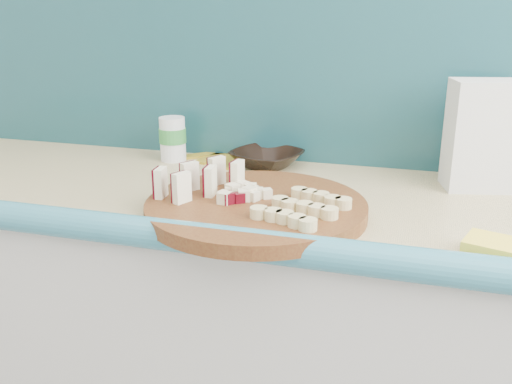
% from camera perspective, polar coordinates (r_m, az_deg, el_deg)
% --- Properties ---
extents(kitchen_counter, '(2.20, 0.63, 0.91)m').
position_cam_1_polar(kitchen_counter, '(1.52, -1.76, -16.16)').
color(kitchen_counter, beige).
rests_on(kitchen_counter, ground).
extents(backsplash, '(2.20, 0.02, 0.50)m').
position_cam_1_polar(backsplash, '(1.54, 1.44, 12.48)').
color(backsplash, teal).
rests_on(backsplash, kitchen_counter).
extents(cutting_board, '(0.57, 0.57, 0.03)m').
position_cam_1_polar(cutting_board, '(1.15, 0.00, -1.60)').
color(cutting_board, '#471E0F').
rests_on(cutting_board, kitchen_counter).
extents(apple_wedges, '(0.16, 0.18, 0.06)m').
position_cam_1_polar(apple_wedges, '(1.20, -5.68, 1.34)').
color(apple_wedges, '#F9EFC7').
rests_on(apple_wedges, cutting_board).
extents(apple_chunks, '(0.08, 0.08, 0.02)m').
position_cam_1_polar(apple_chunks, '(1.16, -1.12, -0.15)').
color(apple_chunks, '#F5EFC4').
rests_on(apple_chunks, cutting_board).
extents(banana_slices, '(0.18, 0.20, 0.02)m').
position_cam_1_polar(banana_slices, '(1.09, 4.72, -1.55)').
color(banana_slices, '#DAC585').
rests_on(banana_slices, cutting_board).
extents(brown_bowl, '(0.23, 0.23, 0.04)m').
position_cam_1_polar(brown_bowl, '(1.49, 1.08, 3.35)').
color(brown_bowl, black).
rests_on(brown_bowl, kitchen_counter).
extents(flour_bag, '(0.16, 0.13, 0.25)m').
position_cam_1_polar(flour_bag, '(1.39, 21.58, 5.28)').
color(flour_bag, silver).
rests_on(flour_bag, kitchen_counter).
extents(canister, '(0.07, 0.07, 0.12)m').
position_cam_1_polar(canister, '(1.56, -8.33, 5.36)').
color(canister, white).
rests_on(canister, kitchen_counter).
extents(sponge, '(0.13, 0.11, 0.03)m').
position_cam_1_polar(sponge, '(1.03, 23.15, -5.41)').
color(sponge, '#FFF843').
rests_on(sponge, kitchen_counter).
extents(banana_peel, '(0.23, 0.21, 0.01)m').
position_cam_1_polar(banana_peel, '(1.58, -4.25, 3.46)').
color(banana_peel, gold).
rests_on(banana_peel, kitchen_counter).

